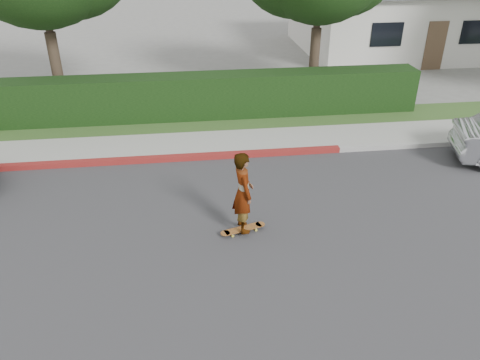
% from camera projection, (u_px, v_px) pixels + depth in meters
% --- Properties ---
extents(ground, '(120.00, 120.00, 0.00)m').
position_uv_depth(ground, '(353.00, 237.00, 9.80)').
color(ground, slate).
rests_on(ground, ground).
extents(road, '(60.00, 8.00, 0.01)m').
position_uv_depth(road, '(353.00, 237.00, 9.80)').
color(road, '#2D2D30').
rests_on(road, ground).
extents(curb_far, '(60.00, 0.20, 0.15)m').
position_uv_depth(curb_far, '(305.00, 151.00, 13.33)').
color(curb_far, '#9E9E99').
rests_on(curb_far, ground).
extents(curb_red_section, '(12.00, 0.21, 0.15)m').
position_uv_depth(curb_red_section, '(126.00, 161.00, 12.78)').
color(curb_red_section, maroon).
rests_on(curb_red_section, ground).
extents(sidewalk_far, '(60.00, 1.60, 0.12)m').
position_uv_depth(sidewalk_far, '(297.00, 139.00, 14.12)').
color(sidewalk_far, gray).
rests_on(sidewalk_far, ground).
extents(planting_strip, '(60.00, 1.60, 0.10)m').
position_uv_depth(planting_strip, '(286.00, 120.00, 15.52)').
color(planting_strip, '#2D4C1E').
rests_on(planting_strip, ground).
extents(hedge, '(15.00, 1.00, 1.50)m').
position_uv_depth(hedge, '(194.00, 98.00, 15.38)').
color(hedge, black).
rests_on(hedge, ground).
extents(house, '(10.60, 8.60, 4.30)m').
position_uv_depth(house, '(404.00, 7.00, 23.60)').
color(house, beige).
rests_on(house, ground).
extents(skateboard, '(1.03, 0.48, 0.09)m').
position_uv_depth(skateboard, '(243.00, 229.00, 9.90)').
color(skateboard, gold).
rests_on(skateboard, ground).
extents(skateboarder, '(0.51, 0.70, 1.77)m').
position_uv_depth(skateboarder, '(243.00, 192.00, 9.47)').
color(skateboarder, white).
rests_on(skateboarder, skateboard).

